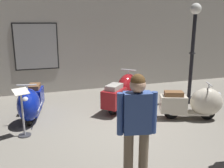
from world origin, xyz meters
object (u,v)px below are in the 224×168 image
scooter_0 (31,103)px  lamppost (193,45)px  visitor_1 (137,123)px  scooter_2 (196,103)px  info_stanchion (23,117)px  scooter_1 (124,91)px

scooter_0 → lamppost: (4.75, -0.07, 1.35)m
lamppost → visitor_1: bearing=-135.4°
scooter_2 → info_stanchion: 4.28m
lamppost → info_stanchion: (-4.93, -0.85, -1.37)m
scooter_0 → visitor_1: (1.52, -3.26, 0.56)m
scooter_2 → lamppost: (0.66, 1.23, 1.38)m
visitor_1 → info_stanchion: bearing=47.7°
scooter_1 → visitor_1: (-1.14, -3.47, 0.53)m
lamppost → scooter_1: bearing=172.4°
lamppost → visitor_1: size_ratio=1.70×
lamppost → visitor_1: (-3.24, -3.19, -0.80)m
scooter_1 → scooter_0: bearing=139.8°
scooter_0 → lamppost: lamppost is taller
scooter_0 → scooter_1: bearing=105.0°
scooter_1 → visitor_1: size_ratio=0.92×
info_stanchion → scooter_2: bearing=-5.0°
scooter_2 → scooter_1: bearing=155.0°
scooter_0 → info_stanchion: 0.94m
scooter_0 → visitor_1: visitor_1 is taller
scooter_0 → info_stanchion: size_ratio=1.61×
scooter_2 → info_stanchion: (-4.26, 0.38, 0.01)m
scooter_1 → scooter_2: 2.08m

